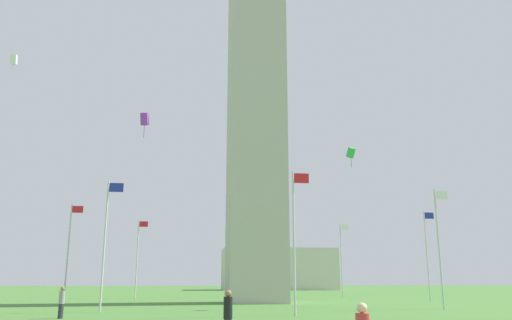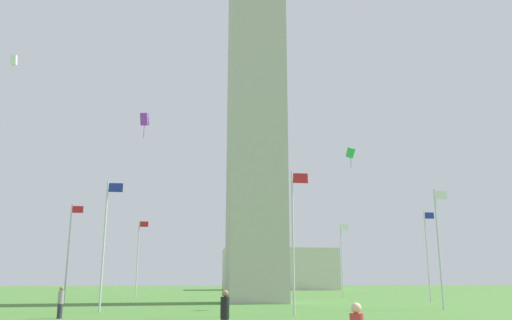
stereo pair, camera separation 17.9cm
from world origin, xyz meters
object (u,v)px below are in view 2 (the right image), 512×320
flagpole_se (138,255)px  flagpole_sw (105,239)px  flagpole_w (294,235)px  flagpole_nw (439,242)px  distant_building (279,269)px  flagpole_n (427,251)px  kite_white_box (14,60)px  obelisk_monument (256,57)px  person_black_shirt (225,316)px  kite_green_box (350,153)px  kite_purple_box (145,119)px  flagpole_e (239,258)px  flagpole_s (69,249)px  flagpole_ne (342,257)px  person_gray_shirt (61,302)px

flagpole_se → flagpole_sw: same height
flagpole_sw → flagpole_w: size_ratio=1.00×
flagpole_nw → distant_building: bearing=89.6°
flagpole_n → kite_white_box: (-38.70, -7.78, 14.93)m
obelisk_monument → person_black_shirt: bearing=-99.7°
flagpole_w → kite_white_box: 27.74m
distant_building → kite_green_box: bearing=-95.3°
flagpole_se → flagpole_w: same height
flagpole_se → person_black_shirt: flagpole_se is taller
obelisk_monument → kite_purple_box: 14.47m
obelisk_monument → kite_white_box: size_ratio=30.52×
flagpole_sw → kite_green_box: kite_green_box is taller
flagpole_e → flagpole_sw: (-12.29, -29.68, 0.00)m
flagpole_se → flagpole_nw: (24.59, -24.59, 0.00)m
flagpole_se → kite_purple_box: kite_purple_box is taller
flagpole_e → flagpole_s: size_ratio=1.00×
kite_purple_box → flagpole_nw: bearing=-19.4°
flagpole_e → distant_building: 43.04m
distant_building → kite_purple_box: bearing=-110.6°
flagpole_e → flagpole_n: bearing=-45.0°
flagpole_n → person_black_shirt: flagpole_n is taller
flagpole_n → flagpole_ne: same height
obelisk_monument → kite_white_box: (-21.26, -7.78, -5.22)m
flagpole_se → person_gray_shirt: size_ratio=5.09×
flagpole_n → flagpole_s: size_ratio=1.00×
distant_building → person_gray_shirt: bearing=-109.1°
flagpole_s → flagpole_w: (17.39, -17.39, 0.00)m
flagpole_se → person_gray_shirt: 30.31m
person_black_shirt → distant_building: size_ratio=0.08×
flagpole_nw → kite_white_box: bearing=172.3°
obelisk_monument → distant_building: size_ratio=2.14×
flagpole_w → flagpole_se: bearing=112.5°
obelisk_monument → flagpole_s: size_ratio=5.58×
flagpole_w → flagpole_n: bearing=45.0°
flagpole_se → kite_purple_box: size_ratio=3.74×
flagpole_n → kite_white_box: 42.21m
flagpole_e → flagpole_w: same height
flagpole_n → flagpole_e: bearing=135.0°
flagpole_e → flagpole_se: size_ratio=1.00×
flagpole_sw → flagpole_nw: (24.59, -0.00, 0.00)m
flagpole_se → distant_building: 52.56m
flagpole_w → flagpole_e: bearing=90.0°
flagpole_e → kite_purple_box: 26.67m
kite_white_box → kite_green_box: 28.81m
flagpole_ne → flagpole_se: same height
flagpole_ne → kite_green_box: (-5.92, -22.44, 7.35)m
kite_green_box → distant_building: size_ratio=0.07×
flagpole_e → person_black_shirt: (-5.20, -47.36, -3.99)m
flagpole_n → flagpole_w: same height
flagpole_nw → kite_white_box: 37.05m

